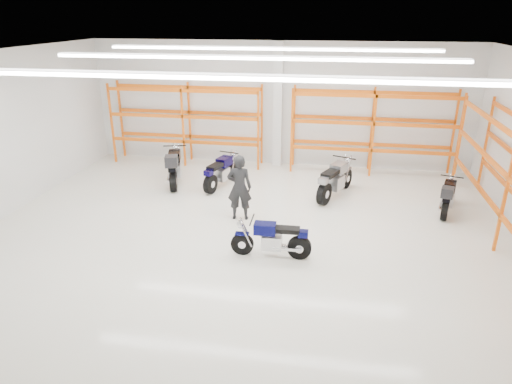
% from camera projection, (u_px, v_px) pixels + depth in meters
% --- Properties ---
extents(ground, '(14.00, 14.00, 0.00)m').
position_uv_depth(ground, '(249.00, 232.00, 12.08)').
color(ground, silver).
rests_on(ground, ground).
extents(room_shell, '(14.02, 12.02, 4.51)m').
position_uv_depth(room_shell, '(248.00, 108.00, 10.90)').
color(room_shell, silver).
rests_on(room_shell, ground).
extents(motorcycle_main, '(1.92, 0.64, 0.94)m').
position_uv_depth(motorcycle_main, '(274.00, 240.00, 10.69)').
color(motorcycle_main, black).
rests_on(motorcycle_main, ground).
extents(motorcycle_back_a, '(1.04, 2.42, 1.26)m').
position_uv_depth(motorcycle_back_a, '(174.00, 167.00, 15.16)').
color(motorcycle_back_a, black).
rests_on(motorcycle_back_a, ground).
extents(motorcycle_back_b, '(0.91, 2.09, 1.05)m').
position_uv_depth(motorcycle_back_b, '(221.00, 173.00, 15.00)').
color(motorcycle_back_b, black).
rests_on(motorcycle_back_b, ground).
extents(motorcycle_back_c, '(1.16, 2.20, 1.15)m').
position_uv_depth(motorcycle_back_c, '(334.00, 181.00, 14.15)').
color(motorcycle_back_c, black).
rests_on(motorcycle_back_c, ground).
extents(motorcycle_back_d, '(0.89, 1.96, 1.03)m').
position_uv_depth(motorcycle_back_d, '(448.00, 197.00, 13.01)').
color(motorcycle_back_d, black).
rests_on(motorcycle_back_d, ground).
extents(standing_man, '(0.72, 0.50, 1.86)m').
position_uv_depth(standing_man, '(239.00, 187.00, 12.52)').
color(standing_man, black).
rests_on(standing_man, ground).
extents(structural_column, '(0.32, 0.32, 4.50)m').
position_uv_depth(structural_column, '(278.00, 106.00, 16.59)').
color(structural_column, white).
rests_on(structural_column, ground).
extents(pallet_racking_back_left, '(5.67, 0.87, 3.00)m').
position_uv_depth(pallet_racking_back_left, '(186.00, 117.00, 16.98)').
color(pallet_racking_back_left, orange).
rests_on(pallet_racking_back_left, ground).
extents(pallet_racking_back_right, '(5.67, 0.87, 3.00)m').
position_uv_depth(pallet_racking_back_right, '(373.00, 124.00, 15.91)').
color(pallet_racking_back_right, orange).
rests_on(pallet_racking_back_right, ground).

